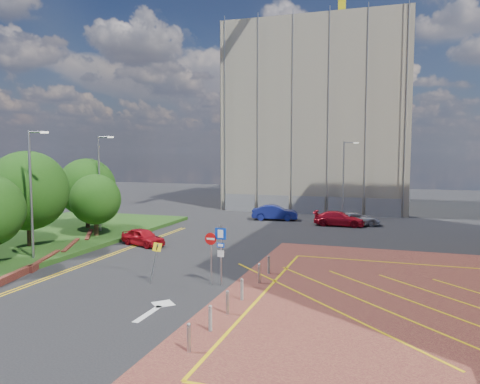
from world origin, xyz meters
The scene contains 18 objects.
ground centered at (0.00, 0.00, 0.00)m, with size 140.00×140.00×0.00m, color black.
grass_bed centered at (-18.00, 6.00, 0.15)m, with size 14.00×32.00×0.30m, color #1F4114.
retaining_wall centered at (-11.80, 2.00, 0.20)m, with size 6.06×20.33×0.40m.
tree_b centered at (-15.50, 5.00, 4.24)m, with size 5.60×5.60×6.74m.
tree_c centered at (-13.50, 10.00, 3.19)m, with size 4.00×4.00×4.90m.
tree_d centered at (-16.50, 13.00, 3.87)m, with size 5.00×5.00×6.08m.
lamp_left_near centered at (-12.42, 2.00, 4.66)m, with size 1.53×0.16×8.00m.
lamp_left_far centered at (-14.42, 12.00, 4.66)m, with size 1.53×0.16×8.00m.
lamp_back centered at (4.08, 28.00, 4.36)m, with size 1.53×0.16×8.00m.
sign_cluster centered at (0.30, 0.98, 1.95)m, with size 1.17×0.12×3.20m.
warning_sign centered at (-2.87, 0.13, 1.43)m, with size 0.73×0.41×2.25m.
bollard_row centered at (2.30, -1.67, 0.47)m, with size 0.14×11.14×0.90m.
construction_building centered at (0.00, 40.00, 11.00)m, with size 21.20×19.20×22.00m, color #9F9382.
construction_fence centered at (1.00, 30.00, 1.00)m, with size 21.60×0.06×2.00m, color gray.
car_red_left centered at (-8.66, 8.91, 0.64)m, with size 1.51×3.74×1.27m, color #B40F1B.
car_blue_back centered at (-2.43, 24.47, 0.76)m, with size 1.61×4.60×1.52m, color navy.
car_red_back centered at (4.19, 22.74, 0.68)m, with size 1.90×4.68×1.36m, color red.
car_silver_back centered at (5.70, 23.58, 0.62)m, with size 2.06×4.46×1.24m, color #BBBCC3.
Camera 1 is at (8.93, -21.45, 7.04)m, focal length 35.00 mm.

